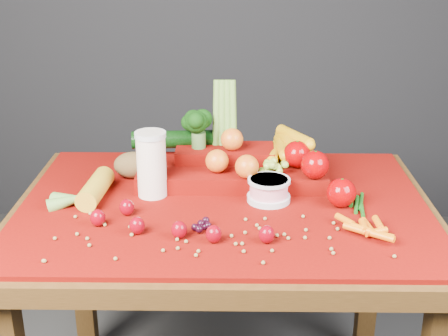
{
  "coord_description": "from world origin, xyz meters",
  "views": [
    {
      "loc": [
        0.02,
        -1.48,
        1.44
      ],
      "look_at": [
        0.0,
        0.02,
        0.85
      ],
      "focal_mm": 50.0,
      "sensor_mm": 36.0,
      "label": 1
    }
  ],
  "objects_px": {
    "table": "(224,239)",
    "milk_glass": "(151,162)",
    "produce_mound": "(239,160)",
    "yogurt_bowl": "(269,189)"
  },
  "relations": [
    {
      "from": "produce_mound",
      "to": "milk_glass",
      "type": "bearing_deg",
      "value": -153.93
    },
    {
      "from": "milk_glass",
      "to": "yogurt_bowl",
      "type": "bearing_deg",
      "value": -6.06
    },
    {
      "from": "milk_glass",
      "to": "produce_mound",
      "type": "distance_m",
      "value": 0.26
    },
    {
      "from": "table",
      "to": "milk_glass",
      "type": "height_order",
      "value": "milk_glass"
    },
    {
      "from": "milk_glass",
      "to": "produce_mound",
      "type": "height_order",
      "value": "produce_mound"
    },
    {
      "from": "produce_mound",
      "to": "yogurt_bowl",
      "type": "bearing_deg",
      "value": -62.46
    },
    {
      "from": "table",
      "to": "milk_glass",
      "type": "relative_size",
      "value": 6.23
    },
    {
      "from": "table",
      "to": "milk_glass",
      "type": "xyz_separation_m",
      "value": [
        -0.19,
        0.04,
        0.2
      ]
    },
    {
      "from": "table",
      "to": "produce_mound",
      "type": "bearing_deg",
      "value": 75.48
    },
    {
      "from": "table",
      "to": "produce_mound",
      "type": "distance_m",
      "value": 0.23
    }
  ]
}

